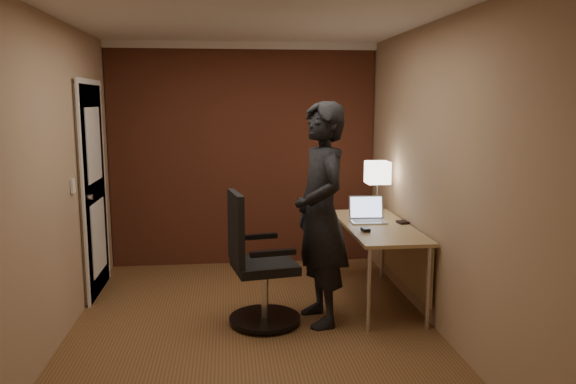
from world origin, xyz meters
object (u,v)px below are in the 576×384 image
object	(u,v)px
laptop	(367,214)
mouse	(365,230)
wallet	(403,222)
office_chair	(256,268)
desk	(385,238)
desk_lamp	(377,173)
person	(321,215)

from	to	relation	value
laptop	mouse	size ratio (longest dim) A/B	3.41
wallet	office_chair	size ratio (longest dim) A/B	0.10
desk	desk_lamp	xyz separation A→B (m)	(0.05, 0.47, 0.55)
mouse	office_chair	distance (m)	1.02
office_chair	person	world-z (taller)	person
desk	person	size ratio (longest dim) A/B	0.81
office_chair	person	xyz separation A→B (m)	(0.54, 0.01, 0.44)
desk_lamp	laptop	bearing A→B (deg)	-119.80
desk_lamp	wallet	xyz separation A→B (m)	(0.13, -0.44, -0.41)
office_chair	wallet	bearing A→B (deg)	18.99
desk_lamp	office_chair	xyz separation A→B (m)	(-1.26, -0.92, -0.66)
desk	wallet	world-z (taller)	wallet
desk	desk_lamp	world-z (taller)	desk_lamp
laptop	person	world-z (taller)	person
mouse	desk	bearing A→B (deg)	40.34
mouse	person	bearing A→B (deg)	-162.15
laptop	office_chair	xyz separation A→B (m)	(-1.09, -0.62, -0.31)
desk_lamp	mouse	bearing A→B (deg)	-112.08
desk	desk_lamp	distance (m)	0.72
desk	person	world-z (taller)	person
office_chair	laptop	bearing A→B (deg)	29.66
laptop	office_chair	distance (m)	1.29
desk_lamp	laptop	world-z (taller)	desk_lamp
person	desk_lamp	bearing A→B (deg)	131.48
desk_lamp	laptop	xyz separation A→B (m)	(-0.17, -0.30, -0.35)
office_chair	person	size ratio (longest dim) A/B	0.60
desk	mouse	distance (m)	0.39
laptop	person	xyz separation A→B (m)	(-0.55, -0.61, 0.13)
laptop	wallet	distance (m)	0.34
person	desk	bearing A→B (deg)	112.89
laptop	desk_lamp	bearing A→B (deg)	60.20
desk	person	bearing A→B (deg)	-147.02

